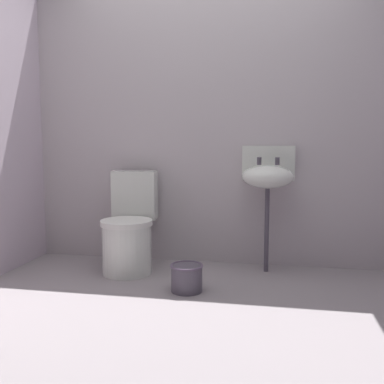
% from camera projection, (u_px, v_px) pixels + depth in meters
% --- Properties ---
extents(ground_plane, '(3.46, 2.76, 0.08)m').
position_uv_depth(ground_plane, '(183.00, 323.00, 2.51)').
color(ground_plane, gray).
extents(wall_back, '(3.46, 0.10, 2.30)m').
position_uv_depth(wall_back, '(213.00, 127.00, 3.57)').
color(wall_back, '#BAB0B5').
rests_on(wall_back, ground).
extents(toilet_near_wall, '(0.43, 0.62, 0.78)m').
position_uv_depth(toilet_near_wall, '(129.00, 230.00, 3.39)').
color(toilet_near_wall, silver).
rests_on(toilet_near_wall, ground).
extents(sink, '(0.42, 0.35, 0.99)m').
position_uv_depth(sink, '(268.00, 176.00, 3.33)').
color(sink, '#504855').
rests_on(sink, ground).
extents(bucket, '(0.23, 0.23, 0.19)m').
position_uv_depth(bucket, '(187.00, 277.00, 2.92)').
color(bucket, '#504855').
rests_on(bucket, ground).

